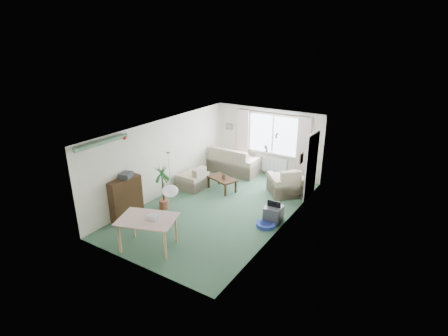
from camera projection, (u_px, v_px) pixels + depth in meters
The scene contains 25 objects.
ground at pixel (219, 208), 10.27m from camera, with size 6.50×6.50×0.00m, color #33553C.
window at pixel (273, 134), 12.20m from camera, with size 1.80×0.03×1.30m, color white.
curtain_rod at pixel (273, 113), 11.86m from camera, with size 2.60×0.03×0.03m, color black.
curtain_left at pixel (243, 137), 12.77m from camera, with size 0.45×0.08×2.00m, color beige.
curtain_right at pixel (303, 147), 11.63m from camera, with size 0.45×0.08×2.00m, color beige.
radiator at pixel (271, 164), 12.56m from camera, with size 1.20×0.10×0.55m, color white.
doorway at pixel (312, 166), 10.68m from camera, with size 0.03×0.95×2.00m, color black.
pendant_lamp at pixel (170, 191), 7.82m from camera, with size 0.36×0.36×0.36m, color white.
tinsel_garland at pixel (102, 142), 8.59m from camera, with size 1.60×1.60×0.12m, color #196626.
bauble_cluster_a at pixel (276, 134), 9.55m from camera, with size 0.20×0.20×0.20m, color silver.
bauble_cluster_b at pixel (267, 147), 8.45m from camera, with size 0.20×0.20×0.20m, color silver.
wall_picture_back at pixel (229, 126), 13.07m from camera, with size 0.28×0.03×0.22m, color brown.
wall_picture_right at pixel (302, 158), 9.69m from camera, with size 0.03×0.24×0.30m, color brown.
sofa at pixel (234, 159), 12.83m from camera, with size 1.92×1.02×0.96m, color #B6AE8A.
armchair_corner at pixel (286, 180), 11.03m from camera, with size 1.01×0.95×0.90m, color beige.
armchair_left at pixel (192, 177), 11.46m from camera, with size 0.84×0.80×0.75m, color beige.
coffee_table at pixel (222, 184), 11.36m from camera, with size 0.96×0.53×0.43m, color black.
photo_frame at pixel (224, 177), 11.18m from camera, with size 0.12×0.02×0.16m, color #4C3627.
bookshelf at pixel (126, 198), 9.53m from camera, with size 0.32×0.95×1.16m, color black.
hifi_box at pixel (126, 175), 9.37m from camera, with size 0.28×0.35×0.14m, color #343639.
houseplant at pixel (163, 186), 9.99m from camera, with size 0.59×0.59×1.39m, color #275D20.
dining_table at pixel (148, 233), 8.22m from camera, with size 1.21×0.81×0.76m, color #9E8656.
gift_box at pixel (153, 217), 8.05m from camera, with size 0.25×0.18×0.12m, color silver.
tv_cube at pixel (273, 214), 9.44m from camera, with size 0.44×0.49×0.44m, color #38373C.
pet_bed at pixel (266, 225), 9.25m from camera, with size 0.52×0.52×0.10m, color #242197.
Camera 1 is at (5.00, -7.71, 4.75)m, focal length 28.00 mm.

